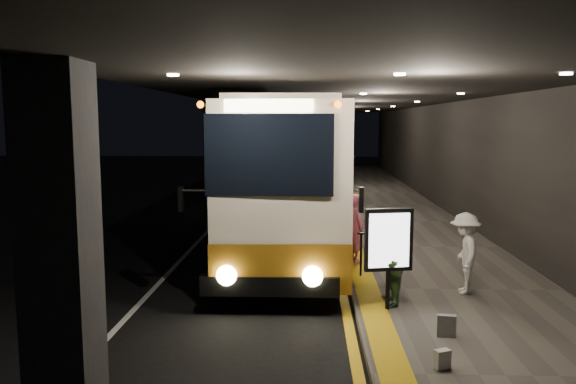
{
  "coord_description": "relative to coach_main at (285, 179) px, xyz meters",
  "views": [
    {
      "loc": [
        1.65,
        -14.79,
        3.66
      ],
      "look_at": [
        1.01,
        0.81,
        1.7
      ],
      "focal_mm": 35.0,
      "sensor_mm": 36.0,
      "label": 1
    }
  ],
  "objects": [
    {
      "name": "support_columns",
      "position": [
        -2.39,
        2.18,
        0.24
      ],
      "size": [
        0.8,
        24.8,
        4.4
      ],
      "color": "black",
      "rests_on": "ground"
    },
    {
      "name": "kerb_stripe_yellow",
      "position": [
        1.46,
        3.18,
        -1.95
      ],
      "size": [
        0.18,
        50.0,
        0.01
      ],
      "primitive_type": "cube",
      "color": "gold",
      "rests_on": "ground"
    },
    {
      "name": "stanchion_post",
      "position": [
        1.92,
        -4.06,
        -1.31
      ],
      "size": [
        0.05,
        0.05,
        1.0
      ],
      "primitive_type": "cylinder",
      "color": "black",
      "rests_on": "sidewalk"
    },
    {
      "name": "lane_line_white",
      "position": [
        -2.69,
        3.18,
        -1.95
      ],
      "size": [
        0.12,
        50.0,
        0.01
      ],
      "primitive_type": "cube",
      "color": "silver",
      "rests_on": "ground"
    },
    {
      "name": "terminal_wall",
      "position": [
        6.11,
        3.18,
        1.04
      ],
      "size": [
        0.1,
        50.0,
        6.0
      ],
      "primitive_type": "cube",
      "color": "black",
      "rests_on": "ground"
    },
    {
      "name": "coach_second",
      "position": [
        -0.09,
        14.62,
        -0.12
      ],
      "size": [
        2.78,
        12.22,
        3.83
      ],
      "rotation": [
        0.0,
        0.0,
        -0.02
      ],
      "color": "beige",
      "rests_on": "ground"
    },
    {
      "name": "sidewalk",
      "position": [
        3.86,
        3.18,
        -1.88
      ],
      "size": [
        4.5,
        50.0,
        0.15
      ],
      "primitive_type": "cube",
      "color": "#514C44",
      "rests_on": "ground"
    },
    {
      "name": "canopy",
      "position": [
        1.61,
        3.18,
        2.64
      ],
      "size": [
        9.0,
        50.0,
        0.4
      ],
      "primitive_type": "cube",
      "color": "black",
      "rests_on": "support_columns"
    },
    {
      "name": "passenger_boarding",
      "position": [
        1.91,
        -2.75,
        -0.94
      ],
      "size": [
        0.56,
        0.71,
        1.73
      ],
      "primitive_type": "imported",
      "rotation": [
        0.0,
        0.0,
        1.82
      ],
      "color": "#D46386",
      "rests_on": "sidewalk"
    },
    {
      "name": "info_sign",
      "position": [
        2.22,
        -6.34,
        -0.51
      ],
      "size": [
        0.91,
        0.27,
        1.92
      ],
      "rotation": [
        0.0,
        0.0,
        0.18
      ],
      "color": "black",
      "rests_on": "sidewalk"
    },
    {
      "name": "tactile_strip",
      "position": [
        1.96,
        3.18,
        -1.8
      ],
      "size": [
        0.5,
        50.0,
        0.01
      ],
      "primitive_type": "cube",
      "color": "gold",
      "rests_on": "sidewalk"
    },
    {
      "name": "bag_plain",
      "position": [
        2.65,
        -8.87,
        -1.67
      ],
      "size": [
        0.25,
        0.21,
        0.28
      ],
      "primitive_type": "cube",
      "rotation": [
        0.0,
        0.0,
        0.42
      ],
      "color": "beige",
      "rests_on": "sidewalk"
    },
    {
      "name": "coach_main",
      "position": [
        0.0,
        0.0,
        0.0
      ],
      "size": [
        3.1,
        13.15,
        4.07
      ],
      "rotation": [
        0.0,
        0.0,
        0.03
      ],
      "color": "beige",
      "rests_on": "ground"
    },
    {
      "name": "passenger_waiting_green",
      "position": [
        2.26,
        -6.09,
        -0.98
      ],
      "size": [
        0.52,
        0.82,
        1.65
      ],
      "primitive_type": "imported",
      "rotation": [
        0.0,
        0.0,
        -1.6
      ],
      "color": "#487440",
      "rests_on": "sidewalk"
    },
    {
      "name": "coach_third",
      "position": [
        0.14,
        30.81,
        -0.31
      ],
      "size": [
        2.8,
        11.01,
        3.43
      ],
      "rotation": [
        0.0,
        0.0,
        0.05
      ],
      "color": "beige",
      "rests_on": "ground"
    },
    {
      "name": "ground",
      "position": [
        -0.89,
        -1.82,
        -1.96
      ],
      "size": [
        90.0,
        90.0,
        0.0
      ],
      "primitive_type": "plane",
      "color": "black"
    },
    {
      "name": "passenger_waiting_white",
      "position": [
        3.93,
        -5.23,
        -0.97
      ],
      "size": [
        0.65,
        1.14,
        1.67
      ],
      "primitive_type": "imported",
      "rotation": [
        0.0,
        0.0,
        -1.72
      ],
      "color": "white",
      "rests_on": "sidewalk"
    },
    {
      "name": "bag_polka",
      "position": [
        3.0,
        -7.66,
        -1.62
      ],
      "size": [
        0.32,
        0.17,
        0.37
      ],
      "primitive_type": "cube",
      "rotation": [
        0.0,
        0.0,
        -0.13
      ],
      "color": "black",
      "rests_on": "sidewalk"
    }
  ]
}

